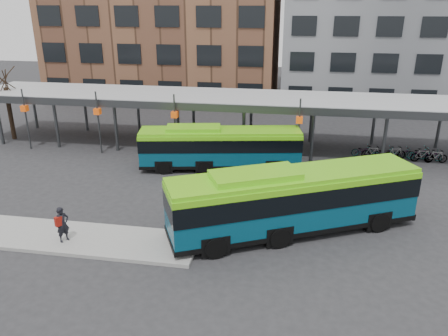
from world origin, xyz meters
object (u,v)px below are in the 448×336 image
tree (10,111)px  bus_front (293,199)px  bus_rear (220,146)px  pedestrian (62,224)px

tree → bus_front: tree is taller
bus_rear → pedestrian: bus_rear is taller
bus_rear → pedestrian: size_ratio=6.39×
bus_front → pedestrian: size_ratio=7.10×
bus_rear → tree: bearing=157.4°
pedestrian → tree: bearing=72.4°
tree → pedestrian: tree is taller
pedestrian → bus_rear: bearing=6.3°
bus_front → bus_rear: size_ratio=1.11×
bus_rear → bus_front: bearing=-68.6°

